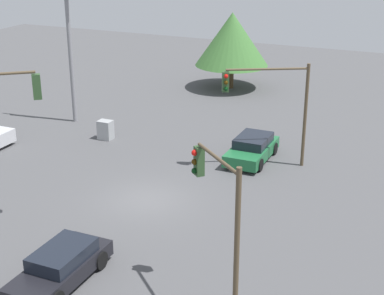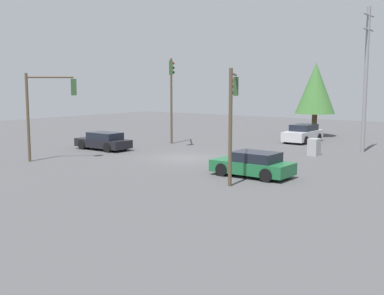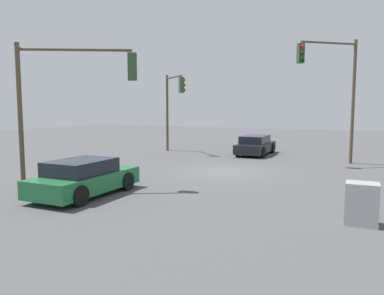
{
  "view_description": "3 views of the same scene",
  "coord_description": "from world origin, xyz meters",
  "views": [
    {
      "loc": [
        12.37,
        -22.31,
        12.37
      ],
      "look_at": [
        0.92,
        3.18,
        1.71
      ],
      "focal_mm": 55.0,
      "sensor_mm": 36.0,
      "label": 1
    },
    {
      "loc": [
        25.06,
        19.57,
        4.91
      ],
      "look_at": [
        2.83,
        2.8,
        1.23
      ],
      "focal_mm": 45.0,
      "sensor_mm": 36.0,
      "label": 2
    },
    {
      "loc": [
        -6.35,
        17.53,
        3.21
      ],
      "look_at": [
        1.29,
        1.03,
        1.27
      ],
      "focal_mm": 35.0,
      "sensor_mm": 36.0,
      "label": 3
    }
  ],
  "objects": [
    {
      "name": "traffic_signal_aux",
      "position": [
        6.12,
        -6.22,
        3.81
      ],
      "size": [
        2.46,
        2.24,
        5.59
      ],
      "rotation": [
        0.0,
        0.0,
        2.41
      ],
      "color": "brown",
      "rests_on": "ground_plane"
    },
    {
      "name": "utility_pole_tall",
      "position": [
        -10.1,
        8.61,
        5.46
      ],
      "size": [
        2.2,
        0.28,
        10.33
      ],
      "color": "gray",
      "rests_on": "ground_plane"
    },
    {
      "name": "tree_behind",
      "position": [
        -18.14,
        1.5,
        4.5
      ],
      "size": [
        3.68,
        3.68,
        6.9
      ],
      "color": "#4C3823",
      "rests_on": "ground_plane"
    },
    {
      "name": "sedan_green",
      "position": [
        2.9,
        6.94,
        0.65
      ],
      "size": [
        2.04,
        4.31,
        1.34
      ],
      "rotation": [
        0.0,
        0.0,
        3.14
      ],
      "color": "#1E6638",
      "rests_on": "ground_plane"
    },
    {
      "name": "traffic_signal_cross",
      "position": [
        -4.67,
        -4.91,
        4.74
      ],
      "size": [
        2.96,
        2.49,
        7.0
      ],
      "rotation": [
        0.0,
        0.0,
        0.68
      ],
      "color": "brown",
      "rests_on": "ground_plane"
    },
    {
      "name": "ground_plane",
      "position": [
        0.0,
        0.0,
        0.0
      ],
      "size": [
        80.0,
        80.0,
        0.0
      ],
      "primitive_type": "plane",
      "color": "#4C4C4F"
    },
    {
      "name": "sedan_silver",
      "position": [
        -13.09,
        2.62,
        0.73
      ],
      "size": [
        4.46,
        1.99,
        1.51
      ],
      "rotation": [
        0.0,
        0.0,
        -1.57
      ],
      "color": "silver",
      "rests_on": "ground_plane"
    },
    {
      "name": "electrical_cabinet",
      "position": [
        -6.36,
        6.46,
        0.59
      ],
      "size": [
        0.85,
        0.67,
        1.17
      ],
      "primitive_type": "cube",
      "color": "#9EA0A3",
      "rests_on": "ground_plane"
    },
    {
      "name": "traffic_signal_main",
      "position": [
        4.05,
        6.35,
        3.94
      ],
      "size": [
        4.08,
        2.41,
        5.66
      ],
      "rotation": [
        0.0,
        0.0,
        3.64
      ],
      "color": "brown",
      "rests_on": "ground_plane"
    },
    {
      "name": "sedan_dark",
      "position": [
        0.4,
        -7.38,
        0.65
      ],
      "size": [
        1.9,
        4.51,
        1.32
      ],
      "rotation": [
        0.0,
        0.0,
        3.14
      ],
      "color": "black",
      "rests_on": "ground_plane"
    }
  ]
}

